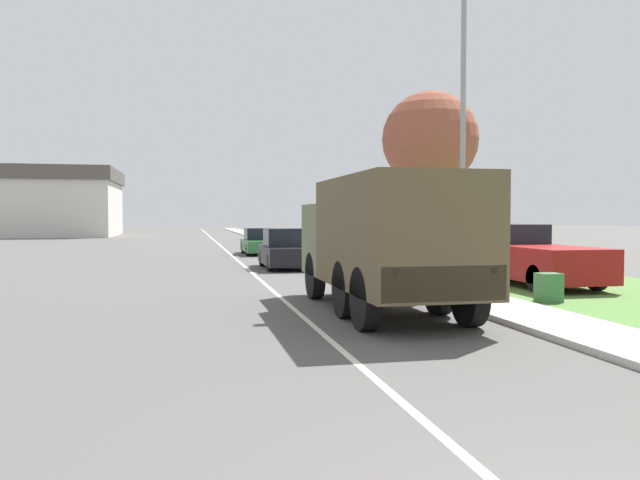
{
  "coord_description": "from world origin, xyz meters",
  "views": [
    {
      "loc": [
        -2.36,
        -2.58,
        2.1
      ],
      "look_at": [
        0.74,
        11.87,
        1.53
      ],
      "focal_mm": 35.0,
      "sensor_mm": 36.0,
      "label": 1
    }
  ],
  "objects_px": {
    "car_second_ahead": "(261,242)",
    "lamp_post": "(456,113)",
    "military_truck": "(385,238)",
    "car_nearest_ahead": "(285,250)",
    "pickup_truck": "(526,256)"
  },
  "relations": [
    {
      "from": "car_second_ahead",
      "to": "lamp_post",
      "type": "height_order",
      "value": "lamp_post"
    },
    {
      "from": "military_truck",
      "to": "lamp_post",
      "type": "xyz_separation_m",
      "value": [
        2.71,
        2.35,
        3.17
      ]
    },
    {
      "from": "military_truck",
      "to": "car_nearest_ahead",
      "type": "xyz_separation_m",
      "value": [
        -0.32,
        11.82,
        -0.9
      ]
    },
    {
      "from": "military_truck",
      "to": "lamp_post",
      "type": "relative_size",
      "value": 0.86
    },
    {
      "from": "car_second_ahead",
      "to": "pickup_truck",
      "type": "xyz_separation_m",
      "value": [
        6.26,
        -16.78,
        0.21
      ]
    },
    {
      "from": "car_second_ahead",
      "to": "lamp_post",
      "type": "relative_size",
      "value": 0.56
    },
    {
      "from": "military_truck",
      "to": "car_second_ahead",
      "type": "relative_size",
      "value": 1.52
    },
    {
      "from": "pickup_truck",
      "to": "lamp_post",
      "type": "xyz_separation_m",
      "value": [
        -3.34,
        -2.17,
        3.92
      ]
    },
    {
      "from": "car_nearest_ahead",
      "to": "car_second_ahead",
      "type": "bearing_deg",
      "value": 89.29
    },
    {
      "from": "pickup_truck",
      "to": "lamp_post",
      "type": "height_order",
      "value": "lamp_post"
    },
    {
      "from": "military_truck",
      "to": "car_nearest_ahead",
      "type": "height_order",
      "value": "military_truck"
    },
    {
      "from": "car_nearest_ahead",
      "to": "car_second_ahead",
      "type": "distance_m",
      "value": 9.48
    },
    {
      "from": "pickup_truck",
      "to": "lamp_post",
      "type": "bearing_deg",
      "value": -147.02
    },
    {
      "from": "military_truck",
      "to": "lamp_post",
      "type": "distance_m",
      "value": 4.78
    },
    {
      "from": "pickup_truck",
      "to": "lamp_post",
      "type": "distance_m",
      "value": 5.59
    }
  ]
}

